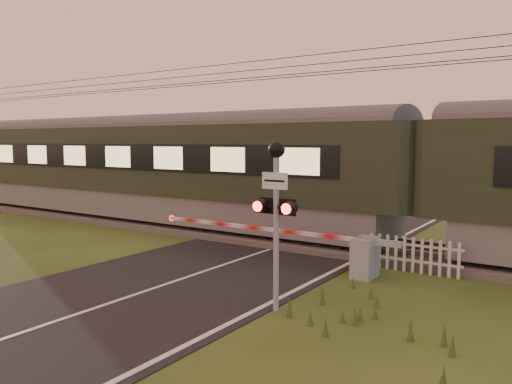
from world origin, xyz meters
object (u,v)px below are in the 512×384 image
Objects in this scene: crossing_signal at (276,195)px; picket_fence at (413,255)px; boom_gate at (348,252)px; train at (425,177)px.

crossing_signal is 1.37× the size of picket_fence.
train is at bearing 71.20° from boom_gate.
boom_gate is at bearing -108.80° from train.
picket_fence is at bearing 40.76° from boom_gate.
train reaches higher than crossing_signal.
crossing_signal is at bearing -91.86° from boom_gate.
boom_gate is 3.05× the size of picket_fence.
train is at bearing 98.20° from picket_fence.
boom_gate is 2.22× the size of crossing_signal.
crossing_signal is at bearing -100.17° from train.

